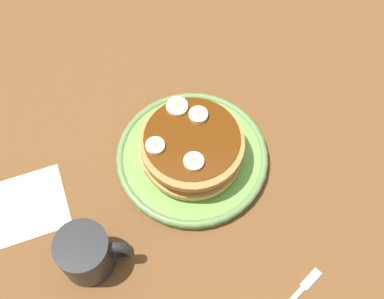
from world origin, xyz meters
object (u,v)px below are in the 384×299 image
at_px(plate, 192,157).
at_px(coffee_mug, 88,253).
at_px(banana_slice_3, 177,107).
at_px(napkin, 30,205).
at_px(banana_slice_1, 155,146).
at_px(banana_slice_2, 198,115).
at_px(pancake_stack, 192,147).
at_px(banana_slice_0, 191,162).
at_px(fork, 293,298).

relative_size(plate, coffee_mug, 2.30).
xyz_separation_m(banana_slice_3, napkin, (-0.23, -0.12, -0.07)).
relative_size(banana_slice_1, banana_slice_2, 0.98).
relative_size(pancake_stack, banana_slice_1, 5.76).
height_order(banana_slice_0, napkin, banana_slice_0).
distance_m(napkin, fork, 0.42).
bearing_deg(napkin, coffee_mug, -43.33).
bearing_deg(plate, banana_slice_2, 72.34).
relative_size(plate, napkin, 2.19).
bearing_deg(napkin, banana_slice_3, 26.75).
height_order(banana_slice_0, banana_slice_1, same).
relative_size(banana_slice_0, banana_slice_2, 1.02).
bearing_deg(banana_slice_0, coffee_mug, -142.56).
height_order(plate, banana_slice_1, banana_slice_1).
relative_size(banana_slice_2, coffee_mug, 0.28).
bearing_deg(banana_slice_1, napkin, -165.62).
bearing_deg(fork, pancake_stack, 119.56).
height_order(pancake_stack, banana_slice_3, banana_slice_3).
height_order(banana_slice_1, fork, banana_slice_1).
bearing_deg(banana_slice_0, banana_slice_1, 150.10).
height_order(banana_slice_1, banana_slice_2, banana_slice_2).
xyz_separation_m(pancake_stack, napkin, (-0.25, -0.06, -0.04)).
distance_m(banana_slice_1, banana_slice_3, 0.08).
relative_size(banana_slice_0, fork, 0.29).
xyz_separation_m(banana_slice_2, coffee_mug, (-0.17, -0.19, -0.04)).
height_order(plate, napkin, plate).
distance_m(banana_slice_3, napkin, 0.27).
height_order(pancake_stack, banana_slice_2, banana_slice_2).
relative_size(banana_slice_0, banana_slice_1, 1.04).
height_order(banana_slice_1, coffee_mug, banana_slice_1).
height_order(banana_slice_0, banana_slice_2, same).
height_order(banana_slice_2, coffee_mug, banana_slice_2).
relative_size(banana_slice_2, banana_slice_3, 0.87).
xyz_separation_m(pancake_stack, banana_slice_2, (0.01, 0.04, 0.03)).
distance_m(banana_slice_1, banana_slice_2, 0.08).
distance_m(plate, banana_slice_3, 0.09).
bearing_deg(plate, banana_slice_0, -94.95).
relative_size(banana_slice_0, banana_slice_3, 0.89).
bearing_deg(fork, banana_slice_3, 117.62).
bearing_deg(banana_slice_2, napkin, -159.28).
height_order(plate, banana_slice_2, banana_slice_2).
bearing_deg(banana_slice_1, banana_slice_0, -29.90).
height_order(banana_slice_1, banana_slice_3, same).
relative_size(pancake_stack, banana_slice_2, 5.65).
xyz_separation_m(plate, napkin, (-0.25, -0.06, -0.01)).
xyz_separation_m(plate, banana_slice_1, (-0.05, -0.01, 0.06)).
xyz_separation_m(banana_slice_2, banana_slice_3, (-0.03, 0.02, -0.00)).
xyz_separation_m(plate, fork, (0.13, -0.23, -0.01)).
height_order(banana_slice_2, napkin, banana_slice_2).
distance_m(plate, napkin, 0.26).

